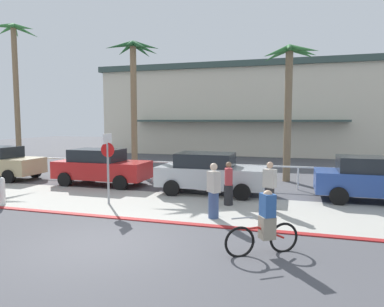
# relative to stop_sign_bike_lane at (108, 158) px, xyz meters

# --- Properties ---
(ground_plane) EXTENTS (80.00, 80.00, 0.00)m
(ground_plane) POSITION_rel_stop_sign_bike_lane_xyz_m (1.99, 6.25, -1.68)
(ground_plane) COLOR #4C4C51
(sidewalk_strip) EXTENTS (44.00, 4.00, 0.02)m
(sidewalk_strip) POSITION_rel_stop_sign_bike_lane_xyz_m (1.99, 0.45, -1.67)
(sidewalk_strip) COLOR #ADAAA0
(sidewalk_strip) RESTS_ON ground
(curb_paint) EXTENTS (44.00, 0.24, 0.03)m
(curb_paint) POSITION_rel_stop_sign_bike_lane_xyz_m (1.99, -1.55, -1.66)
(curb_paint) COLOR maroon
(curb_paint) RESTS_ON ground
(building_backdrop) EXTENTS (25.61, 11.30, 7.94)m
(building_backdrop) POSITION_rel_stop_sign_bike_lane_xyz_m (1.63, 23.19, 2.31)
(building_backdrop) COLOR beige
(building_backdrop) RESTS_ON ground
(rail_fence) EXTENTS (23.04, 0.08, 1.04)m
(rail_fence) POSITION_rel_stop_sign_bike_lane_xyz_m (1.99, 4.75, -0.84)
(rail_fence) COLOR white
(rail_fence) RESTS_ON ground
(stop_sign_bike_lane) EXTENTS (0.52, 0.56, 2.56)m
(stop_sign_bike_lane) POSITION_rel_stop_sign_bike_lane_xyz_m (0.00, 0.00, 0.00)
(stop_sign_bike_lane) COLOR gray
(stop_sign_bike_lane) RESTS_ON ground
(bollard_1) EXTENTS (0.20, 0.20, 1.00)m
(bollard_1) POSITION_rel_stop_sign_bike_lane_xyz_m (-3.63, -1.15, -1.16)
(bollard_1) COLOR white
(bollard_1) RESTS_ON ground
(palm_tree_0) EXTENTS (3.06, 3.18, 9.59)m
(palm_tree_0) POSITION_rel_stop_sign_bike_lane_xyz_m (-12.08, 8.86, 5.06)
(palm_tree_0) COLOR #846B4C
(palm_tree_0) RESTS_ON ground
(palm_tree_1) EXTENTS (3.22, 3.24, 7.61)m
(palm_tree_1) POSITION_rel_stop_sign_bike_lane_xyz_m (-2.66, 7.76, 4.15)
(palm_tree_1) COLOR #846B4C
(palm_tree_1) RESTS_ON ground
(palm_tree_2) EXTENTS (2.88, 3.18, 6.69)m
(palm_tree_2) POSITION_rel_stop_sign_bike_lane_xyz_m (6.05, 6.86, 3.45)
(palm_tree_2) COLOR #756047
(palm_tree_2) RESTS_ON ground
(car_red_1) EXTENTS (4.40, 2.02, 1.69)m
(car_red_1) POSITION_rel_stop_sign_bike_lane_xyz_m (-2.30, 3.36, -0.81)
(car_red_1) COLOR red
(car_red_1) RESTS_ON ground
(car_silver_2) EXTENTS (4.40, 2.02, 1.69)m
(car_silver_2) POSITION_rel_stop_sign_bike_lane_xyz_m (3.08, 2.84, -0.81)
(car_silver_2) COLOR #B2B7BC
(car_silver_2) RESTS_ON ground
(car_blue_3) EXTENTS (4.40, 2.02, 1.69)m
(car_blue_3) POSITION_rel_stop_sign_bike_lane_xyz_m (9.33, 3.11, -0.81)
(car_blue_3) COLOR #284793
(car_blue_3) RESTS_ON ground
(cyclist_red_0) EXTENTS (1.57, 1.02, 1.50)m
(cyclist_red_0) POSITION_rel_stop_sign_bike_lane_xyz_m (5.84, -3.22, -0.98)
(cyclist_red_0) COLOR black
(cyclist_red_0) RESTS_ON ground
(pedestrian_0) EXTENTS (0.47, 0.42, 1.67)m
(pedestrian_0) POSITION_rel_stop_sign_bike_lane_xyz_m (5.65, 0.68, -0.91)
(pedestrian_0) COLOR #232326
(pedestrian_0) RESTS_ON ground
(pedestrian_1) EXTENTS (0.47, 0.46, 1.73)m
(pedestrian_1) POSITION_rel_stop_sign_bike_lane_xyz_m (4.06, -0.75, -0.87)
(pedestrian_1) COLOR #384C7A
(pedestrian_1) RESTS_ON ground
(pedestrian_2) EXTENTS (0.39, 0.45, 1.57)m
(pedestrian_2) POSITION_rel_stop_sign_bike_lane_xyz_m (4.19, 1.06, -0.96)
(pedestrian_2) COLOR #232326
(pedestrian_2) RESTS_ON ground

